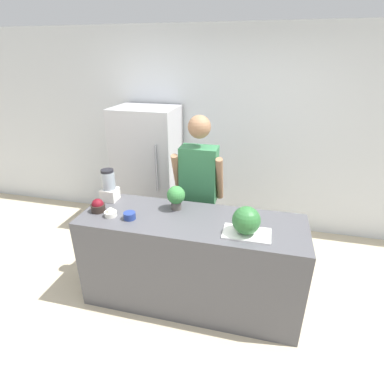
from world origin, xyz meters
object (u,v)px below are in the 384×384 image
(blender, at_px, (109,186))
(potted_plant, at_px, (176,196))
(person, at_px, (199,194))
(bowl_cherries, at_px, (98,206))
(bowl_cream, at_px, (111,213))
(refrigerator, at_px, (149,170))
(watermelon, at_px, (246,220))
(bowl_small_blue, at_px, (130,216))

(blender, xyz_separation_m, potted_plant, (0.70, -0.03, -0.02))
(person, bearing_deg, bowl_cherries, -142.58)
(person, height_order, bowl_cherries, person)
(bowl_cherries, height_order, blender, blender)
(bowl_cherries, distance_m, bowl_cream, 0.17)
(refrigerator, distance_m, blender, 1.14)
(watermelon, bearing_deg, bowl_cream, 179.55)
(bowl_cream, xyz_separation_m, blender, (-0.16, 0.30, 0.12))
(refrigerator, relative_size, watermelon, 7.26)
(bowl_cherries, xyz_separation_m, potted_plant, (0.69, 0.22, 0.08))
(watermelon, xyz_separation_m, bowl_small_blue, (-1.02, 0.00, -0.10))
(bowl_cherries, relative_size, blender, 0.41)
(bowl_small_blue, bearing_deg, refrigerator, 105.10)
(bowl_small_blue, height_order, potted_plant, potted_plant)
(person, height_order, blender, person)
(refrigerator, distance_m, person, 1.13)
(refrigerator, relative_size, blender, 5.16)
(person, bearing_deg, bowl_cream, -134.10)
(refrigerator, xyz_separation_m, person, (0.86, -0.73, 0.07))
(refrigerator, distance_m, bowl_cherries, 1.37)
(bowl_small_blue, bearing_deg, watermelon, -0.26)
(refrigerator, xyz_separation_m, blender, (0.03, -1.11, 0.24))
(bowl_cream, relative_size, bowl_small_blue, 1.04)
(person, distance_m, watermelon, 0.89)
(watermelon, bearing_deg, refrigerator, 134.55)
(bowl_cream, bearing_deg, bowl_cherries, 160.12)
(refrigerator, relative_size, potted_plant, 7.18)
(bowl_small_blue, xyz_separation_m, blender, (-0.35, 0.31, 0.12))
(person, distance_m, blender, 0.92)
(potted_plant, bearing_deg, person, 73.10)
(bowl_cream, bearing_deg, watermelon, -0.45)
(bowl_cherries, bearing_deg, person, 37.42)
(potted_plant, bearing_deg, bowl_cherries, -162.56)
(bowl_cherries, bearing_deg, potted_plant, 17.44)
(person, xyz_separation_m, bowl_cherries, (-0.82, -0.63, 0.07))
(bowl_cream, bearing_deg, person, 45.90)
(watermelon, distance_m, bowl_small_blue, 1.02)
(person, height_order, watermelon, person)
(person, relative_size, bowl_cream, 15.57)
(watermelon, distance_m, potted_plant, 0.73)
(bowl_small_blue, distance_m, blender, 0.48)
(refrigerator, height_order, bowl_cherries, refrigerator)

